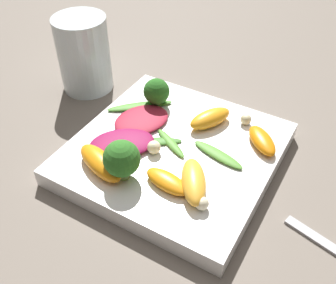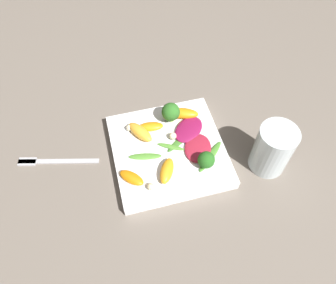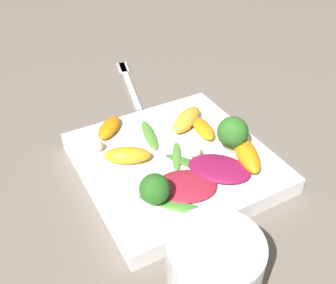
{
  "view_description": "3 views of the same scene",
  "coord_description": "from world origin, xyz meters",
  "views": [
    {
      "loc": [
        -0.32,
        -0.18,
        0.36
      ],
      "look_at": [
        -0.01,
        0.01,
        0.03
      ],
      "focal_mm": 42.0,
      "sensor_mm": 36.0,
      "label": 1
    },
    {
      "loc": [
        0.39,
        -0.1,
        0.63
      ],
      "look_at": [
        0.0,
        -0.0,
        0.05
      ],
      "focal_mm": 35.0,
      "sensor_mm": 36.0,
      "label": 2
    },
    {
      "loc": [
        0.21,
        0.36,
        0.37
      ],
      "look_at": [
        0.01,
        -0.0,
        0.05
      ],
      "focal_mm": 42.0,
      "sensor_mm": 36.0,
      "label": 3
    }
  ],
  "objects": [
    {
      "name": "radicchio_leaf_0",
      "position": [
        0.02,
        0.06,
        0.03
      ],
      "size": [
        0.09,
        0.08,
        0.01
      ],
      "color": "maroon",
      "rests_on": "plate"
    },
    {
      "name": "orange_segment_0",
      "position": [
        -0.06,
        -0.03,
        0.03
      ],
      "size": [
        0.03,
        0.06,
        0.01
      ],
      "color": "orange",
      "rests_on": "plate"
    },
    {
      "name": "orange_segment_1",
      "position": [
        0.06,
        -0.02,
        0.04
      ],
      "size": [
        0.07,
        0.05,
        0.02
      ],
      "color": "orange",
      "rests_on": "plate"
    },
    {
      "name": "fork",
      "position": [
        -0.05,
        -0.26,
        0.0
      ],
      "size": [
        0.06,
        0.18,
        0.01
      ],
      "color": "#B2B2B7",
      "rests_on": "ground_plane"
    },
    {
      "name": "orange_segment_3",
      "position": [
        -0.08,
        0.05,
        0.04
      ],
      "size": [
        0.05,
        0.08,
        0.02
      ],
      "color": "orange",
      "rests_on": "plate"
    },
    {
      "name": "arugula_sprig_1",
      "position": [
        0.0,
        0.01,
        0.03
      ],
      "size": [
        0.04,
        0.06,
        0.01
      ],
      "color": "#518E33",
      "rests_on": "plate"
    },
    {
      "name": "orange_segment_2",
      "position": [
        0.06,
        -0.09,
        0.03
      ],
      "size": [
        0.06,
        0.06,
        0.01
      ],
      "color": "orange",
      "rests_on": "plate"
    },
    {
      "name": "arugula_sprig_2",
      "position": [
        0.05,
        0.08,
        0.03
      ],
      "size": [
        0.07,
        0.08,
        0.01
      ],
      "color": "#47842D",
      "rests_on": "plate"
    },
    {
      "name": "radicchio_leaf_1",
      "position": [
        -0.03,
        0.06,
        0.03
      ],
      "size": [
        0.1,
        0.1,
        0.01
      ],
      "color": "maroon",
      "rests_on": "plate"
    },
    {
      "name": "ground_plane",
      "position": [
        0.0,
        0.0,
        0.0
      ],
      "size": [
        2.4,
        2.4,
        0.0
      ],
      "primitive_type": "plane",
      "color": "#6B6056"
    },
    {
      "name": "arugula_sprig_3",
      "position": [
        -0.01,
        0.03,
        0.03
      ],
      "size": [
        0.06,
        0.08,
        0.0
      ],
      "color": "#3D7528",
      "rests_on": "plate"
    },
    {
      "name": "broccoli_floret_1",
      "position": [
        0.06,
        0.06,
        0.05
      ],
      "size": [
        0.04,
        0.04,
        0.04
      ],
      "color": "#7A9E51",
      "rests_on": "plate"
    },
    {
      "name": "macadamia_nut_1",
      "position": [
        -0.07,
        -0.07,
        0.03
      ],
      "size": [
        0.02,
        0.02,
        0.02
      ],
      "color": "beige",
      "rests_on": "plate"
    },
    {
      "name": "broccoli_floret_0",
      "position": [
        -0.08,
        0.03,
        0.05
      ],
      "size": [
        0.04,
        0.04,
        0.05
      ],
      "color": "#7A9E51",
      "rests_on": "plate"
    },
    {
      "name": "plate",
      "position": [
        0.0,
        0.0,
        0.01
      ],
      "size": [
        0.24,
        0.24,
        0.02
      ],
      "color": "white",
      "rests_on": "ground_plane"
    },
    {
      "name": "arugula_sprig_0",
      "position": [
        0.01,
        -0.06,
        0.03
      ],
      "size": [
        0.03,
        0.07,
        0.01
      ],
      "color": "#518E33",
      "rests_on": "plate"
    },
    {
      "name": "macadamia_nut_2",
      "position": [
        -0.02,
        0.02,
        0.03
      ],
      "size": [
        0.02,
        0.02,
        0.02
      ],
      "color": "beige",
      "rests_on": "plate"
    },
    {
      "name": "macadamia_nut_0",
      "position": [
        0.09,
        -0.06,
        0.03
      ],
      "size": [
        0.01,
        0.01,
        0.01
      ],
      "color": "beige",
      "rests_on": "plate"
    },
    {
      "name": "orange_segment_4",
      "position": [
        -0.05,
        -0.05,
        0.04
      ],
      "size": [
        0.07,
        0.06,
        0.02
      ],
      "color": "#FCAD33",
      "rests_on": "plate"
    }
  ]
}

